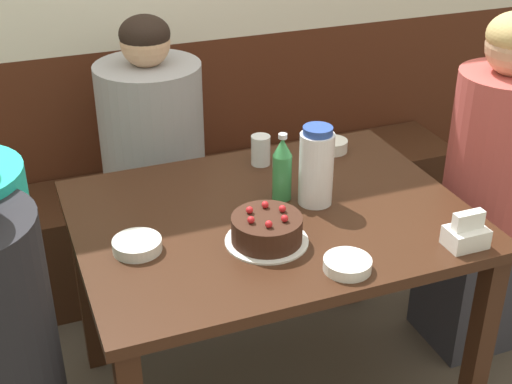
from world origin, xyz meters
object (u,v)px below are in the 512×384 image
object	(u,v)px
glass_water_tall	(261,150)
birthday_cake	(267,230)
bowl_rice_small	(332,146)
person_teal_shirt	(490,197)
bench_seat	(196,224)
person_grey_tee	(155,170)
water_pitcher	(316,166)
napkin_holder	(466,234)
bowl_side_dish	(137,245)
soju_bottle	(282,168)
bowl_soup_white	(347,264)

from	to	relation	value
glass_water_tall	birthday_cake	bearing A→B (deg)	-109.48
bowl_rice_small	person_teal_shirt	world-z (taller)	person_teal_shirt
bench_seat	bowl_rice_small	size ratio (longest dim) A/B	22.56
person_grey_tee	bowl_rice_small	bearing A→B (deg)	55.66
birthday_cake	glass_water_tall	xyz separation A→B (m)	(0.16, 0.46, 0.01)
birthday_cake	water_pitcher	xyz separation A→B (m)	(0.22, 0.16, 0.08)
person_grey_tee	bench_seat	bearing A→B (deg)	125.98
napkin_holder	glass_water_tall	xyz separation A→B (m)	(-0.34, 0.67, 0.01)
bowl_rice_small	bowl_side_dish	xyz separation A→B (m)	(-0.77, -0.37, -0.00)
napkin_holder	bowl_rice_small	size ratio (longest dim) A/B	1.06
soju_bottle	bowl_soup_white	distance (m)	0.42
glass_water_tall	bench_seat	bearing A→B (deg)	99.90
bench_seat	water_pitcher	distance (m)	1.04
water_pitcher	glass_water_tall	size ratio (longest dim) A/B	2.44
water_pitcher	soju_bottle	xyz separation A→B (m)	(-0.08, 0.06, -0.02)
soju_bottle	bowl_rice_small	size ratio (longest dim) A/B	2.06
birthday_cake	soju_bottle	xyz separation A→B (m)	(0.14, 0.21, 0.06)
glass_water_tall	person_teal_shirt	bearing A→B (deg)	-20.53
glass_water_tall	person_grey_tee	distance (m)	0.51
bench_seat	birthday_cake	distance (m)	1.12
soju_bottle	napkin_holder	world-z (taller)	soju_bottle
water_pitcher	person_teal_shirt	xyz separation A→B (m)	(0.68, 0.02, -0.25)
soju_bottle	napkin_holder	distance (m)	0.56
napkin_holder	bowl_soup_white	size ratio (longest dim) A/B	0.87
person_grey_tee	water_pitcher	bearing A→B (deg)	26.35
bowl_rice_small	birthday_cake	bearing A→B (deg)	-133.09
bowl_soup_white	person_grey_tee	size ratio (longest dim) A/B	0.11
bench_seat	napkin_holder	size ratio (longest dim) A/B	21.30
soju_bottle	birthday_cake	bearing A→B (deg)	-122.25
birthday_cake	person_teal_shirt	world-z (taller)	person_teal_shirt
birthday_cake	bowl_soup_white	distance (m)	0.25
bowl_side_dish	person_teal_shirt	size ratio (longest dim) A/B	0.11
soju_bottle	bowl_rice_small	xyz separation A→B (m)	(0.30, 0.25, -0.08)
bench_seat	bowl_side_dish	bearing A→B (deg)	-115.00
birthday_cake	bowl_soup_white	xyz separation A→B (m)	(0.15, -0.20, -0.02)
bench_seat	soju_bottle	bearing A→B (deg)	-85.17
bench_seat	person_teal_shirt	world-z (taller)	person_teal_shirt
person_grey_tee	birthday_cake	bearing A→B (deg)	8.02
water_pitcher	birthday_cake	bearing A→B (deg)	-144.73
water_pitcher	person_grey_tee	xyz separation A→B (m)	(-0.34, 0.68, -0.27)
napkin_holder	bench_seat	bearing A→B (deg)	109.77
birthday_cake	person_teal_shirt	xyz separation A→B (m)	(0.90, 0.18, -0.17)
bowl_rice_small	water_pitcher	bearing A→B (deg)	-124.71
birthday_cake	napkin_holder	world-z (taller)	napkin_holder
bowl_soup_white	glass_water_tall	xyz separation A→B (m)	(0.02, 0.65, 0.04)
bench_seat	bowl_side_dish	size ratio (longest dim) A/B	17.55
napkin_holder	bowl_rice_small	distance (m)	0.68
bowl_rice_small	bowl_side_dish	bearing A→B (deg)	-154.18
glass_water_tall	person_grey_tee	world-z (taller)	person_grey_tee
soju_bottle	bowl_rice_small	bearing A→B (deg)	39.76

